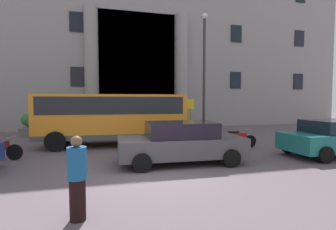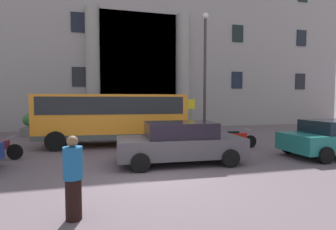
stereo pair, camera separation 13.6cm
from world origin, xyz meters
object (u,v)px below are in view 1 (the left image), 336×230
Objects in this scene: orange_minibus at (113,115)px; scooter_by_planter at (153,142)px; pedestrian_woman_dark_dress at (77,178)px; parked_coupe_end at (181,142)px; motorcycle_far_end at (236,139)px; white_taxi_kerbside at (335,137)px; lamppost_plaza_centre at (204,65)px; hedge_planter_entrance_right at (33,125)px; hedge_planter_far_west at (95,124)px; bus_stop_sign at (191,114)px; hedge_planter_west at (150,123)px.

orange_minibus is 3.53× the size of scooter_by_planter.
scooter_by_planter is 1.28× the size of pedestrian_woman_dark_dress.
parked_coupe_end is 2.20× the size of motorcycle_far_end.
lamppost_plaza_centre reaches higher than white_taxi_kerbside.
hedge_planter_far_west is (3.79, 0.67, -0.07)m from hedge_planter_entrance_right.
scooter_by_planter is at bearing -70.85° from hedge_planter_far_west.
bus_stop_sign is 6.66m from parked_coupe_end.
lamppost_plaza_centre reaches higher than hedge_planter_west.
orange_minibus reaches higher than white_taxi_kerbside.
bus_stop_sign is 1.55× the size of hedge_planter_west.
pedestrian_woman_dark_dress is at bearing -120.50° from bus_stop_sign.
hedge_planter_entrance_right is 9.42m from scooter_by_planter.
parked_coupe_end is 2.84× the size of pedestrian_woman_dark_dress.
hedge_planter_west is 0.19× the size of lamppost_plaza_centre.
orange_minibus is at bearing -120.24° from hedge_planter_west.
hedge_planter_entrance_right is (-7.56, -0.13, 0.04)m from hedge_planter_west.
motorcycle_far_end is at bearing -93.70° from lamppost_plaza_centre.
hedge_planter_entrance_right is 3.85m from hedge_planter_far_west.
orange_minibus is 3.50× the size of motorcycle_far_end.
parked_coupe_end is (-2.56, -6.11, -0.71)m from bus_stop_sign.
hedge_planter_far_west is at bearing 115.75° from scooter_by_planter.
motorcycle_far_end is at bearing 141.00° from white_taxi_kerbside.
pedestrian_woman_dark_dress is at bearing -93.30° from orange_minibus.
bus_stop_sign is at bearing -39.81° from pedestrian_woman_dark_dress.
bus_stop_sign reaches higher than hedge_planter_entrance_right.
motorcycle_far_end is (10.39, -6.99, -0.27)m from hedge_planter_entrance_right.
orange_minibus reaches higher than hedge_planter_west.
hedge_planter_entrance_right reaches higher than hedge_planter_far_west.
pedestrian_woman_dark_dress is at bearing -73.54° from hedge_planter_entrance_right.
bus_stop_sign is 1.14× the size of scooter_by_planter.
orange_minibus is at bearing -43.84° from hedge_planter_entrance_right.
lamppost_plaza_centre is at bearing 24.94° from orange_minibus.
hedge_planter_entrance_right reaches higher than parked_coupe_end.
orange_minibus is at bearing 156.09° from motorcycle_far_end.
parked_coupe_end is 0.58× the size of lamppost_plaza_centre.
bus_stop_sign is at bearing 69.52° from parked_coupe_end.
orange_minibus is 3.01m from scooter_by_planter.
hedge_planter_west is 0.35× the size of white_taxi_kerbside.
bus_stop_sign is at bearing 100.39° from motorcycle_far_end.
orange_minibus reaches higher than hedge_planter_far_west.
lamppost_plaza_centre is (3.67, 6.66, 3.80)m from parked_coupe_end.
orange_minibus reaches higher than hedge_planter_entrance_right.
scooter_by_planter is (2.63, -7.57, -0.20)m from hedge_planter_far_west.
scooter_by_planter is (1.62, -2.29, -1.09)m from orange_minibus.
hedge_planter_entrance_right is at bearing 144.36° from white_taxi_kerbside.
pedestrian_woman_dark_dress is at bearing -139.76° from motorcycle_far_end.
hedge_planter_entrance_right is 0.74× the size of scooter_by_planter.
bus_stop_sign is at bearing -56.40° from hedge_planter_west.
hedge_planter_far_west is 14.05m from white_taxi_kerbside.
hedge_planter_far_west is 0.34× the size of white_taxi_kerbside.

